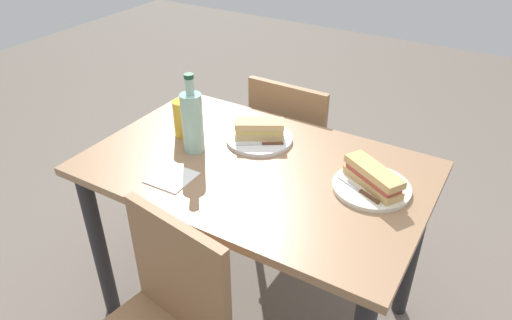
{
  "coord_description": "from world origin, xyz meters",
  "views": [
    {
      "loc": [
        -0.72,
        1.2,
        1.66
      ],
      "look_at": [
        0.0,
        0.0,
        0.78
      ],
      "focal_mm": 33.11,
      "sensor_mm": 36.0,
      "label": 1
    }
  ],
  "objects_px": {
    "beer_glass": "(183,119)",
    "baguette_sandwich_near": "(259,129)",
    "knife_near": "(262,144)",
    "baguette_sandwich_far": "(373,177)",
    "water_bottle": "(192,121)",
    "knife_far": "(360,191)",
    "plate_far": "(371,187)",
    "dining_table": "(256,192)",
    "chair_near": "(295,148)",
    "plate_near": "(259,139)"
  },
  "relations": [
    {
      "from": "plate_far",
      "to": "beer_glass",
      "type": "xyz_separation_m",
      "value": [
        0.75,
        0.03,
        0.06
      ]
    },
    {
      "from": "knife_far",
      "to": "knife_near",
      "type": "bearing_deg",
      "value": -13.07
    },
    {
      "from": "plate_far",
      "to": "baguette_sandwich_far",
      "type": "height_order",
      "value": "baguette_sandwich_far"
    },
    {
      "from": "plate_near",
      "to": "baguette_sandwich_near",
      "type": "distance_m",
      "value": 0.04
    },
    {
      "from": "chair_near",
      "to": "beer_glass",
      "type": "height_order",
      "value": "beer_glass"
    },
    {
      "from": "plate_far",
      "to": "baguette_sandwich_far",
      "type": "bearing_deg",
      "value": 0.0
    },
    {
      "from": "baguette_sandwich_near",
      "to": "beer_glass",
      "type": "distance_m",
      "value": 0.3
    },
    {
      "from": "baguette_sandwich_far",
      "to": "beer_glass",
      "type": "bearing_deg",
      "value": 2.16
    },
    {
      "from": "baguette_sandwich_near",
      "to": "plate_far",
      "type": "bearing_deg",
      "value": 169.73
    },
    {
      "from": "knife_near",
      "to": "dining_table",
      "type": "bearing_deg",
      "value": 109.4
    },
    {
      "from": "knife_far",
      "to": "beer_glass",
      "type": "bearing_deg",
      "value": -2.04
    },
    {
      "from": "baguette_sandwich_near",
      "to": "water_bottle",
      "type": "relative_size",
      "value": 0.65
    },
    {
      "from": "chair_near",
      "to": "baguette_sandwich_near",
      "type": "relative_size",
      "value": 4.42
    },
    {
      "from": "knife_near",
      "to": "plate_near",
      "type": "bearing_deg",
      "value": -48.24
    },
    {
      "from": "chair_near",
      "to": "baguette_sandwich_near",
      "type": "xyz_separation_m",
      "value": [
        -0.05,
        0.42,
        0.32
      ]
    },
    {
      "from": "plate_far",
      "to": "knife_far",
      "type": "bearing_deg",
      "value": 70.53
    },
    {
      "from": "dining_table",
      "to": "knife_far",
      "type": "relative_size",
      "value": 7.11
    },
    {
      "from": "chair_near",
      "to": "plate_far",
      "type": "relative_size",
      "value": 3.34
    },
    {
      "from": "baguette_sandwich_near",
      "to": "baguette_sandwich_far",
      "type": "xyz_separation_m",
      "value": [
        -0.48,
        0.09,
        0.0
      ]
    },
    {
      "from": "dining_table",
      "to": "baguette_sandwich_near",
      "type": "relative_size",
      "value": 6.17
    },
    {
      "from": "chair_near",
      "to": "baguette_sandwich_far",
      "type": "distance_m",
      "value": 0.79
    },
    {
      "from": "plate_near",
      "to": "knife_far",
      "type": "relative_size",
      "value": 1.52
    },
    {
      "from": "water_bottle",
      "to": "beer_glass",
      "type": "relative_size",
      "value": 2.07
    },
    {
      "from": "baguette_sandwich_near",
      "to": "plate_far",
      "type": "height_order",
      "value": "baguette_sandwich_near"
    },
    {
      "from": "dining_table",
      "to": "baguette_sandwich_near",
      "type": "xyz_separation_m",
      "value": [
        0.08,
        -0.15,
        0.17
      ]
    },
    {
      "from": "plate_far",
      "to": "knife_far",
      "type": "xyz_separation_m",
      "value": [
        0.02,
        0.05,
        0.01
      ]
    },
    {
      "from": "dining_table",
      "to": "water_bottle",
      "type": "height_order",
      "value": "water_bottle"
    },
    {
      "from": "knife_near",
      "to": "baguette_sandwich_far",
      "type": "relative_size",
      "value": 0.7
    },
    {
      "from": "plate_far",
      "to": "water_bottle",
      "type": "xyz_separation_m",
      "value": [
        0.65,
        0.1,
        0.11
      ]
    },
    {
      "from": "dining_table",
      "to": "baguette_sandwich_far",
      "type": "bearing_deg",
      "value": -170.24
    },
    {
      "from": "chair_near",
      "to": "knife_near",
      "type": "xyz_separation_m",
      "value": [
        -0.09,
        0.46,
        0.29
      ]
    },
    {
      "from": "baguette_sandwich_far",
      "to": "knife_far",
      "type": "relative_size",
      "value": 1.34
    },
    {
      "from": "dining_table",
      "to": "plate_near",
      "type": "relative_size",
      "value": 4.67
    },
    {
      "from": "water_bottle",
      "to": "knife_far",
      "type": "bearing_deg",
      "value": -176.11
    },
    {
      "from": "water_bottle",
      "to": "plate_far",
      "type": "bearing_deg",
      "value": -171.49
    },
    {
      "from": "plate_far",
      "to": "water_bottle",
      "type": "distance_m",
      "value": 0.66
    },
    {
      "from": "baguette_sandwich_near",
      "to": "knife_near",
      "type": "distance_m",
      "value": 0.07
    },
    {
      "from": "dining_table",
      "to": "knife_near",
      "type": "height_order",
      "value": "knife_near"
    },
    {
      "from": "baguette_sandwich_far",
      "to": "water_bottle",
      "type": "relative_size",
      "value": 0.75
    },
    {
      "from": "baguette_sandwich_near",
      "to": "baguette_sandwich_far",
      "type": "height_order",
      "value": "same"
    },
    {
      "from": "knife_near",
      "to": "knife_far",
      "type": "xyz_separation_m",
      "value": [
        -0.42,
        0.1,
        0.0
      ]
    },
    {
      "from": "chair_near",
      "to": "plate_near",
      "type": "relative_size",
      "value": 3.34
    },
    {
      "from": "dining_table",
      "to": "beer_glass",
      "type": "relative_size",
      "value": 8.27
    },
    {
      "from": "chair_near",
      "to": "baguette_sandwich_near",
      "type": "bearing_deg",
      "value": 96.36
    },
    {
      "from": "plate_far",
      "to": "beer_glass",
      "type": "relative_size",
      "value": 1.77
    },
    {
      "from": "chair_near",
      "to": "plate_near",
      "type": "xyz_separation_m",
      "value": [
        -0.05,
        0.42,
        0.28
      ]
    },
    {
      "from": "plate_near",
      "to": "knife_far",
      "type": "xyz_separation_m",
      "value": [
        -0.46,
        0.14,
        0.01
      ]
    },
    {
      "from": "beer_glass",
      "to": "baguette_sandwich_near",
      "type": "bearing_deg",
      "value": -157.19
    },
    {
      "from": "dining_table",
      "to": "water_bottle",
      "type": "relative_size",
      "value": 3.99
    },
    {
      "from": "plate_near",
      "to": "baguette_sandwich_near",
      "type": "relative_size",
      "value": 1.32
    }
  ]
}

